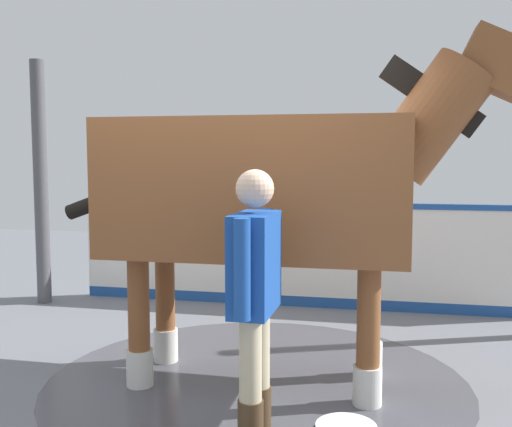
# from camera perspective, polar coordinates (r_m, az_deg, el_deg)

# --- Properties ---
(ground_plane) EXTENTS (16.00, 16.00, 0.02)m
(ground_plane) POSITION_cam_1_polar(r_m,az_deg,el_deg) (4.71, -3.35, -15.98)
(ground_plane) COLOR slate
(wet_patch) EXTENTS (3.21, 3.21, 0.00)m
(wet_patch) POSITION_cam_1_polar(r_m,az_deg,el_deg) (4.76, 0.08, -15.59)
(wet_patch) COLOR #4C4C54
(wet_patch) RESTS_ON ground
(barrier_wall) EXTENTS (5.19, 0.20, 1.20)m
(barrier_wall) POSITION_cam_1_polar(r_m,az_deg,el_deg) (6.84, 4.16, -4.23)
(barrier_wall) COLOR white
(barrier_wall) RESTS_ON ground
(roof_post_far) EXTENTS (0.16, 0.16, 2.80)m
(roof_post_far) POSITION_cam_1_polar(r_m,az_deg,el_deg) (7.35, -19.78, 2.73)
(roof_post_far) COLOR #4C4C51
(roof_post_far) RESTS_ON ground
(horse) EXTENTS (3.57, 1.04, 2.59)m
(horse) POSITION_cam_1_polar(r_m,az_deg,el_deg) (4.42, 1.55, 2.36)
(horse) COLOR brown
(horse) RESTS_ON ground
(handler) EXTENTS (0.22, 0.66, 1.64)m
(handler) POSITION_cam_1_polar(r_m,az_deg,el_deg) (3.49, -0.11, -7.30)
(handler) COLOR #47331E
(handler) RESTS_ON ground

